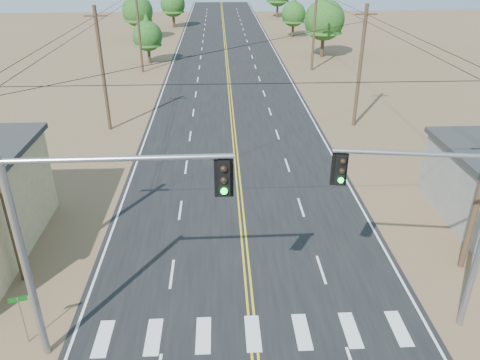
{
  "coord_description": "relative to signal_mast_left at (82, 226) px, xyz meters",
  "views": [
    {
      "loc": [
        -1.18,
        -6.04,
        14.08
      ],
      "look_at": [
        -0.2,
        14.91,
        3.5
      ],
      "focal_mm": 35.0,
      "sensor_mm": 36.0,
      "label": 1
    }
  ],
  "objects": [
    {
      "name": "road",
      "position": [
        5.85,
        22.58,
        -5.66
      ],
      "size": [
        15.0,
        200.0,
        0.02
      ],
      "primitive_type": "cube",
      "color": "black",
      "rests_on": "ground"
    },
    {
      "name": "utility_pole_left_near",
      "position": [
        -4.65,
        4.58,
        -0.56
      ],
      "size": [
        1.8,
        0.3,
        10.0
      ],
      "color": "#4C3826",
      "rests_on": "ground"
    },
    {
      "name": "utility_pole_left_mid",
      "position": [
        -4.65,
        24.58,
        -0.56
      ],
      "size": [
        1.8,
        0.3,
        10.0
      ],
      "color": "#4C3826",
      "rests_on": "ground"
    },
    {
      "name": "utility_pole_left_far",
      "position": [
        -4.65,
        44.58,
        -0.56
      ],
      "size": [
        1.8,
        0.3,
        10.0
      ],
      "color": "#4C3826",
      "rests_on": "ground"
    },
    {
      "name": "utility_pole_right_mid",
      "position": [
        16.35,
        24.58,
        -0.56
      ],
      "size": [
        1.8,
        0.3,
        10.0
      ],
      "color": "#4C3826",
      "rests_on": "ground"
    },
    {
      "name": "utility_pole_right_far",
      "position": [
        16.35,
        44.58,
        -0.56
      ],
      "size": [
        1.8,
        0.3,
        10.0
      ],
      "color": "#4C3826",
      "rests_on": "ground"
    },
    {
      "name": "signal_mast_left",
      "position": [
        0.0,
        0.0,
        0.0
      ],
      "size": [
        7.41,
        0.49,
        8.33
      ],
      "rotation": [
        0.0,
        0.0,
        0.01
      ],
      "color": "gray",
      "rests_on": "ground"
    },
    {
      "name": "signal_mast_right",
      "position": [
        12.78,
        0.97,
        -0.44
      ],
      "size": [
        5.94,
        1.12,
        7.79
      ],
      "rotation": [
        0.0,
        0.0,
        -0.15
      ],
      "color": "gray",
      "rests_on": "ground"
    },
    {
      "name": "street_sign",
      "position": [
        -3.06,
        0.58,
        -4.16
      ],
      "size": [
        0.65,
        0.21,
        2.26
      ],
      "rotation": [
        0.0,
        0.0,
        0.27
      ],
      "color": "gray",
      "rests_on": "ground"
    },
    {
      "name": "tree_left_near",
      "position": [
        -4.4,
        49.38,
        -1.79
      ],
      "size": [
        3.82,
        3.82,
        6.36
      ],
      "color": "#3F2D1E",
      "rests_on": "ground"
    },
    {
      "name": "tree_left_mid",
      "position": [
        -8.15,
        66.71,
        -0.68
      ],
      "size": [
        4.9,
        4.9,
        8.17
      ],
      "color": "#3F2D1E",
      "rests_on": "ground"
    },
    {
      "name": "tree_left_far",
      "position": [
        -3.55,
        79.33,
        -1.06
      ],
      "size": [
        4.53,
        4.53,
        7.55
      ],
      "color": "#3F2D1E",
      "rests_on": "ground"
    },
    {
      "name": "tree_right_near",
      "position": [
        19.16,
        52.11,
        -0.17
      ],
      "size": [
        5.4,
        5.4,
        9.01
      ],
      "color": "#3F2D1E",
      "rests_on": "ground"
    },
    {
      "name": "tree_right_mid",
      "position": [
        17.42,
        68.08,
        -1.59
      ],
      "size": [
        4.01,
        4.01,
        6.69
      ],
      "color": "#3F2D1E",
      "rests_on": "ground"
    }
  ]
}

